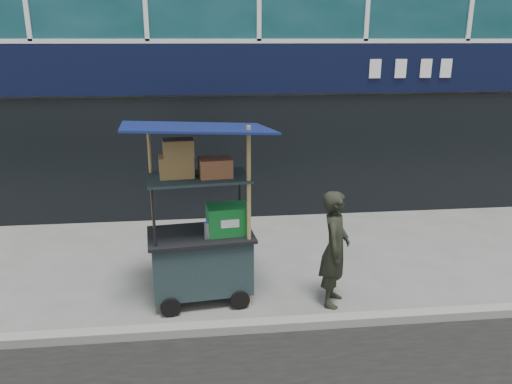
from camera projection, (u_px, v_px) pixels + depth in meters
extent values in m
plane|color=#61615C|center=(293.00, 319.00, 6.40)|extent=(80.00, 80.00, 0.00)
cube|color=gray|center=(296.00, 323.00, 6.19)|extent=(80.00, 0.18, 0.12)
cube|color=black|center=(259.00, 69.00, 9.21)|extent=(15.68, 0.06, 0.90)
cube|color=black|center=(259.00, 158.00, 9.75)|extent=(15.68, 0.04, 2.40)
cube|color=black|center=(201.00, 262.00, 6.76)|extent=(1.37, 0.89, 0.76)
cylinder|color=black|center=(171.00, 308.00, 6.42)|extent=(0.26, 0.08, 0.26)
cylinder|color=black|center=(240.00, 300.00, 6.60)|extent=(0.26, 0.08, 0.26)
cube|color=black|center=(200.00, 235.00, 6.65)|extent=(1.47, 0.99, 0.04)
cylinder|color=black|center=(154.00, 219.00, 6.11)|extent=(0.04, 0.04, 0.81)
cylinder|color=black|center=(249.00, 212.00, 6.35)|extent=(0.04, 0.04, 0.81)
cylinder|color=black|center=(153.00, 203.00, 6.71)|extent=(0.04, 0.04, 0.81)
cylinder|color=black|center=(240.00, 197.00, 6.96)|extent=(0.04, 0.04, 0.81)
cube|color=black|center=(198.00, 178.00, 6.41)|extent=(1.37, 0.89, 0.03)
cylinder|color=olive|center=(249.00, 220.00, 6.38)|extent=(0.06, 0.06, 2.44)
cylinder|color=olive|center=(153.00, 214.00, 6.76)|extent=(0.05, 0.05, 2.33)
cube|color=#0E1F4E|center=(197.00, 127.00, 6.22)|extent=(1.97, 1.48, 0.21)
cube|color=#0F632B|center=(228.00, 219.00, 6.61)|extent=(0.58, 0.43, 0.38)
cylinder|color=silver|center=(207.00, 231.00, 6.42)|extent=(0.08, 0.08, 0.22)
cylinder|color=#1740B2|center=(207.00, 222.00, 6.38)|extent=(0.04, 0.04, 0.02)
cube|color=olive|center=(176.00, 166.00, 6.36)|extent=(0.47, 0.37, 0.27)
cube|color=olive|center=(215.00, 168.00, 6.37)|extent=(0.44, 0.34, 0.24)
cube|color=olive|center=(178.00, 148.00, 6.28)|extent=(0.41, 0.32, 0.22)
imported|color=black|center=(335.00, 249.00, 6.58)|extent=(0.57, 0.68, 1.58)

